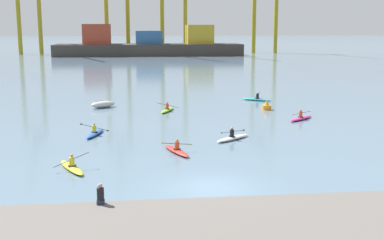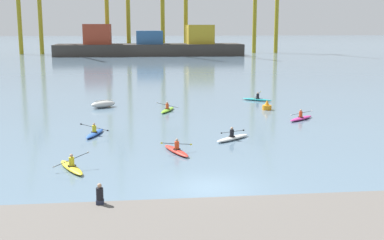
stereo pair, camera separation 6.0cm
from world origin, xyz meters
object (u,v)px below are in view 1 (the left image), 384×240
kayak_magenta (301,118)px  seated_onlooker (100,195)px  kayak_yellow (72,167)px  kayak_teal (257,99)px  kayak_lime (167,110)px  container_barge (149,45)px  kayak_red (177,150)px  capsized_dinghy (103,104)px  kayak_white (233,137)px  kayak_blue (95,133)px  channel_buoy (267,106)px

kayak_magenta → seated_onlooker: bearing=-126.8°
kayak_magenta → seated_onlooker: 26.39m
kayak_yellow → kayak_teal: kayak_yellow is taller
kayak_teal → kayak_lime: bearing=-150.3°
container_barge → kayak_lime: container_barge is taller
kayak_red → kayak_teal: kayak_teal is taller
capsized_dinghy → kayak_white: kayak_white is taller
kayak_yellow → kayak_teal: bearing=55.7°
kayak_red → kayak_magenta: (11.75, 10.12, 0.00)m
container_barge → kayak_white: size_ratio=17.14×
container_barge → kayak_red: bearing=-90.6°
kayak_magenta → kayak_teal: size_ratio=0.94×
kayak_white → kayak_teal: kayak_teal is taller
kayak_yellow → kayak_blue: size_ratio=0.97×
container_barge → kayak_white: (3.26, -104.99, -2.65)m
kayak_lime → kayak_red: 15.78m
kayak_lime → capsized_dinghy: bearing=155.0°
kayak_yellow → container_barge: bearing=86.2°
kayak_white → seated_onlooker: bearing=-120.5°
kayak_lime → kayak_red: bearing=-91.5°
kayak_lime → kayak_yellow: bearing=-109.4°
capsized_dinghy → kayak_blue: size_ratio=0.81×
capsized_dinghy → kayak_red: 19.61m
kayak_magenta → seated_onlooker: seated_onlooker is taller
channel_buoy → kayak_blue: channel_buoy is taller
kayak_magenta → kayak_teal: (-1.14, 11.46, -0.00)m
container_barge → kayak_magenta: 98.71m
channel_buoy → kayak_white: (-5.82, -12.38, -0.19)m
kayak_white → seated_onlooker: 16.54m
kayak_blue → kayak_teal: (16.28, 15.70, -0.00)m
kayak_magenta → container_barge: bearing=96.2°
kayak_red → kayak_teal: (10.60, 21.58, 0.00)m
channel_buoy → kayak_magenta: 5.72m
kayak_white → kayak_blue: (-10.00, 2.66, 0.00)m
container_barge → capsized_dinghy: container_barge is taller
container_barge → kayak_teal: size_ratio=16.32×
kayak_teal → kayak_yellow: bearing=-124.3°
container_barge → kayak_lime: size_ratio=15.26×
kayak_white → kayak_red: same height
channel_buoy → kayak_white: size_ratio=0.33×
kayak_white → kayak_yellow: size_ratio=0.90×
container_barge → kayak_lime: bearing=-90.4°
kayak_teal → channel_buoy: bearing=-94.4°
container_barge → kayak_blue: size_ratio=14.98×
capsized_dinghy → kayak_yellow: kayak_yellow is taller
container_barge → channel_buoy: container_barge is taller
capsized_dinghy → kayak_lime: bearing=-25.0°
kayak_white → kayak_lime: (-3.91, 12.55, 0.00)m
kayak_lime → kayak_blue: same height
kayak_red → seated_onlooker: seated_onlooker is taller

